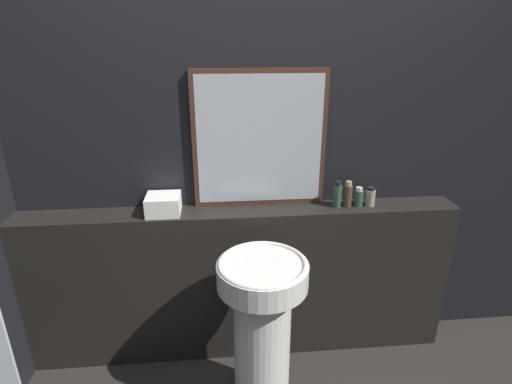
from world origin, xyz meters
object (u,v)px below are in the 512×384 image
object	(u,v)px
mirror	(260,140)
body_wash_bottle	(370,197)
towel_stack	(164,204)
conditioner_bottle	(348,195)
pedestal_sink	(262,326)
shampoo_bottle	(337,195)
lotion_bottle	(358,197)

from	to	relation	value
mirror	body_wash_bottle	bearing A→B (deg)	-7.55
mirror	towel_stack	size ratio (longest dim) A/B	4.15
conditioner_bottle	body_wash_bottle	xyz separation A→B (m)	(0.13, 0.00, -0.02)
pedestal_sink	shampoo_bottle	bearing A→B (deg)	43.00
shampoo_bottle	body_wash_bottle	bearing A→B (deg)	0.00
pedestal_sink	lotion_bottle	xyz separation A→B (m)	(0.58, 0.42, 0.47)
lotion_bottle	body_wash_bottle	distance (m)	0.07
lotion_bottle	pedestal_sink	bearing A→B (deg)	-143.64
pedestal_sink	conditioner_bottle	size ratio (longest dim) A/B	5.80
towel_stack	pedestal_sink	bearing A→B (deg)	-41.40
lotion_bottle	body_wash_bottle	xyz separation A→B (m)	(0.07, 0.00, -0.00)
pedestal_sink	body_wash_bottle	xyz separation A→B (m)	(0.64, 0.42, 0.47)
pedestal_sink	conditioner_bottle	distance (m)	0.83
lotion_bottle	mirror	bearing A→B (deg)	171.54
body_wash_bottle	shampoo_bottle	bearing A→B (deg)	180.00
shampoo_bottle	body_wash_bottle	xyz separation A→B (m)	(0.19, 0.00, -0.02)
pedestal_sink	shampoo_bottle	xyz separation A→B (m)	(0.45, 0.42, 0.49)
shampoo_bottle	pedestal_sink	bearing A→B (deg)	-137.00
mirror	conditioner_bottle	distance (m)	0.57
conditioner_bottle	lotion_bottle	xyz separation A→B (m)	(0.06, 0.00, -0.02)
lotion_bottle	conditioner_bottle	bearing A→B (deg)	180.00
pedestal_sink	body_wash_bottle	distance (m)	0.90
towel_stack	conditioner_bottle	distance (m)	0.99
towel_stack	shampoo_bottle	distance (m)	0.93
mirror	body_wash_bottle	world-z (taller)	mirror
towel_stack	mirror	bearing A→B (deg)	8.82
towel_stack	conditioner_bottle	xyz separation A→B (m)	(0.99, 0.00, 0.02)
mirror	shampoo_bottle	bearing A→B (deg)	-10.85
shampoo_bottle	lotion_bottle	bearing A→B (deg)	0.00
towel_stack	shampoo_bottle	bearing A→B (deg)	0.00
pedestal_sink	lotion_bottle	world-z (taller)	lotion_bottle
towel_stack	conditioner_bottle	bearing A→B (deg)	0.00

